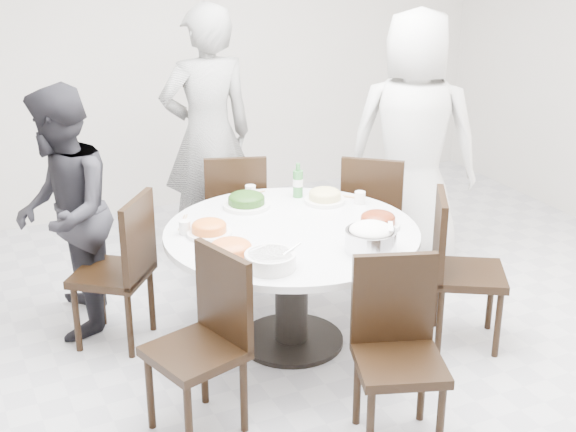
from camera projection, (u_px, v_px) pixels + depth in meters
name	position (u px, v px, depth m)	size (l,w,h in m)	color
floor	(337.00, 363.00, 4.73)	(6.00, 6.00, 0.01)	silver
wall_back	(170.00, 47.00, 6.75)	(6.00, 0.01, 2.80)	silver
dining_table	(292.00, 287.00, 4.83)	(1.50, 1.50, 0.75)	white
chair_ne	(374.00, 216.00, 5.66)	(0.42, 0.42, 0.95)	black
chair_n	(235.00, 214.00, 5.69)	(0.42, 0.42, 0.95)	black
chair_nw	(111.00, 270.00, 4.82)	(0.42, 0.42, 0.95)	black
chair_sw	(195.00, 349.00, 3.97)	(0.42, 0.42, 0.95)	black
chair_s	(400.00, 360.00, 3.88)	(0.42, 0.42, 0.95)	black
chair_se	(469.00, 271.00, 4.81)	(0.42, 0.42, 0.95)	black
diner_right	(413.00, 142.00, 5.71)	(0.92, 0.60, 1.89)	silver
diner_middle	(208.00, 136.00, 5.82)	(0.70, 0.46, 1.91)	black
diner_left	(63.00, 213.00, 4.85)	(0.76, 0.59, 1.56)	black
dish_greens	(246.00, 201.00, 5.03)	(0.30, 0.30, 0.08)	white
dish_pale	(325.00, 197.00, 5.11)	(0.26, 0.26, 0.07)	white
dish_orange	(209.00, 230.00, 4.60)	(0.26, 0.26, 0.07)	white
dish_redbrown	(378.00, 222.00, 4.72)	(0.26, 0.26, 0.07)	white
dish_tofu	(231.00, 251.00, 4.32)	(0.29, 0.29, 0.08)	white
rice_bowl	(371.00, 241.00, 4.38)	(0.28, 0.28, 0.12)	silver
soup_bowl	(270.00, 261.00, 4.19)	(0.27, 0.27, 0.08)	white
beverage_bottle	(298.00, 180.00, 5.18)	(0.07, 0.07, 0.23)	#307836
tea_cups	(255.00, 193.00, 5.17)	(0.07, 0.07, 0.08)	white
chopsticks	(247.00, 196.00, 5.21)	(0.24, 0.04, 0.01)	tan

